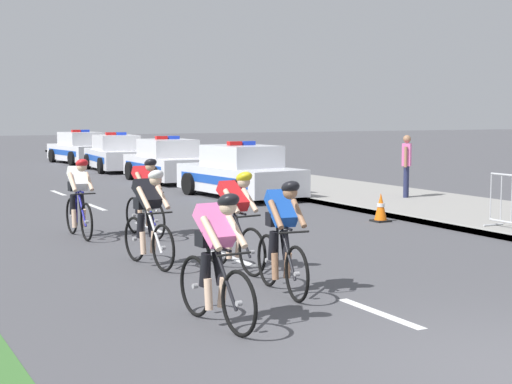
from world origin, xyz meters
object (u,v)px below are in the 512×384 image
(cyclist_second, at_px, (282,235))
(cyclist_sixth, at_px, (79,197))
(police_car_third, at_px, (116,154))
(traffic_cone_near, at_px, (381,208))
(spectator_closest, at_px, (407,162))
(cyclist_lead, at_px, (217,257))
(police_car_nearest, at_px, (240,173))
(cyclist_third, at_px, (235,220))
(cyclist_fourth, at_px, (149,216))
(cyclist_fifth, at_px, (145,196))
(police_car_furthest, at_px, (80,149))
(police_car_second, at_px, (167,162))

(cyclist_second, relative_size, cyclist_sixth, 1.00)
(police_car_third, bearing_deg, cyclist_second, -102.10)
(police_car_third, xyz_separation_m, traffic_cone_near, (0.52, -17.43, -0.37))
(traffic_cone_near, bearing_deg, spectator_closest, 44.08)
(cyclist_lead, distance_m, police_car_third, 24.35)
(cyclist_second, bearing_deg, police_car_nearest, 66.29)
(cyclist_third, height_order, cyclist_sixth, same)
(cyclist_fourth, xyz_separation_m, cyclist_fifth, (0.95, 2.85, 0.00))
(cyclist_fifth, bearing_deg, police_car_third, 74.32)
(police_car_furthest, height_order, traffic_cone_near, police_car_furthest)
(police_car_third, bearing_deg, cyclist_fifth, -105.68)
(cyclist_lead, distance_m, police_car_second, 18.79)
(police_car_nearest, distance_m, spectator_closest, 4.65)
(cyclist_fifth, bearing_deg, traffic_cone_near, -4.22)
(cyclist_third, xyz_separation_m, police_car_nearest, (4.71, 9.33, -0.11))
(police_car_second, height_order, police_car_furthest, same)
(cyclist_lead, xyz_separation_m, traffic_cone_near, (6.77, 6.10, -0.48))
(cyclist_second, distance_m, police_car_second, 17.37)
(police_car_third, height_order, spectator_closest, spectator_closest)
(cyclist_second, bearing_deg, police_car_third, 77.90)
(cyclist_second, relative_size, cyclist_fourth, 1.00)
(spectator_closest, bearing_deg, cyclist_third, -142.57)
(cyclist_second, relative_size, police_car_nearest, 0.38)
(cyclist_fourth, distance_m, spectator_closest, 10.65)
(police_car_second, xyz_separation_m, spectator_closest, (3.48, -8.76, 0.40))
(police_car_second, bearing_deg, traffic_cone_near, -87.43)
(cyclist_second, relative_size, police_car_furthest, 0.38)
(cyclist_fifth, distance_m, police_car_second, 12.21)
(cyclist_fourth, relative_size, police_car_furthest, 0.38)
(traffic_cone_near, xyz_separation_m, spectator_closest, (2.96, 2.87, 0.77))
(cyclist_sixth, xyz_separation_m, spectator_closest, (9.43, 2.01, 0.30))
(cyclist_third, bearing_deg, spectator_closest, 37.43)
(police_car_second, relative_size, traffic_cone_near, 6.92)
(cyclist_second, relative_size, police_car_second, 0.39)
(cyclist_sixth, relative_size, traffic_cone_near, 2.69)
(cyclist_third, distance_m, police_car_second, 15.75)
(cyclist_fourth, bearing_deg, police_car_second, 67.85)
(cyclist_second, distance_m, cyclist_third, 1.65)
(cyclist_third, height_order, police_car_second, police_car_second)
(cyclist_third, bearing_deg, police_car_second, 72.60)
(traffic_cone_near, bearing_deg, police_car_nearest, 95.01)
(police_car_furthest, bearing_deg, cyclist_fifth, -101.96)
(cyclist_sixth, bearing_deg, cyclist_second, -79.21)
(cyclist_third, xyz_separation_m, cyclist_fourth, (-1.02, 0.95, 0.00))
(cyclist_lead, xyz_separation_m, spectator_closest, (9.73, 8.96, 0.30))
(cyclist_fourth, relative_size, traffic_cone_near, 2.68)
(cyclist_third, bearing_deg, cyclist_fifth, 91.11)
(cyclist_fourth, relative_size, cyclist_sixth, 1.00)
(cyclist_second, distance_m, cyclist_sixth, 6.02)
(cyclist_third, relative_size, police_car_third, 0.38)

